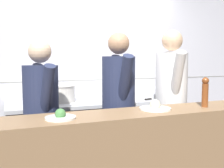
{
  "coord_description": "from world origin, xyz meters",
  "views": [
    {
      "loc": [
        -1.16,
        -2.27,
        1.43
      ],
      "look_at": [
        -0.03,
        0.56,
        1.15
      ],
      "focal_mm": 42.0,
      "sensor_mm": 36.0,
      "label": 1
    }
  ],
  "objects_px": {
    "oven_range": "(59,139)",
    "chef_head_cook": "(41,116)",
    "chef_line": "(171,99)",
    "plated_dish_main": "(60,116)",
    "pepper_mill": "(205,91)",
    "stock_pot": "(62,93)",
    "mixing_bowl_steel": "(150,94)",
    "chefs_knife": "(154,99)",
    "chef_sous": "(118,105)",
    "plated_dish_appetiser": "(155,107)"
  },
  "relations": [
    {
      "from": "stock_pot",
      "to": "chef_sous",
      "type": "distance_m",
      "value": 0.82
    },
    {
      "from": "chef_head_cook",
      "to": "chef_line",
      "type": "relative_size",
      "value": 0.91
    },
    {
      "from": "plated_dish_appetiser",
      "to": "chef_head_cook",
      "type": "height_order",
      "value": "chef_head_cook"
    },
    {
      "from": "oven_range",
      "to": "chef_line",
      "type": "relative_size",
      "value": 0.68
    },
    {
      "from": "chefs_knife",
      "to": "plated_dish_main",
      "type": "xyz_separation_m",
      "value": [
        -1.44,
        -1.07,
        0.09
      ]
    },
    {
      "from": "chefs_knife",
      "to": "chef_sous",
      "type": "bearing_deg",
      "value": -146.68
    },
    {
      "from": "oven_range",
      "to": "chef_line",
      "type": "distance_m",
      "value": 1.45
    },
    {
      "from": "plated_dish_main",
      "to": "chef_head_cook",
      "type": "height_order",
      "value": "chef_head_cook"
    },
    {
      "from": "oven_range",
      "to": "chefs_knife",
      "type": "height_order",
      "value": "chefs_knife"
    },
    {
      "from": "chefs_knife",
      "to": "plated_dish_appetiser",
      "type": "relative_size",
      "value": 1.37
    },
    {
      "from": "plated_dish_main",
      "to": "chef_sous",
      "type": "relative_size",
      "value": 0.14
    },
    {
      "from": "chef_head_cook",
      "to": "oven_range",
      "type": "bearing_deg",
      "value": 58.57
    },
    {
      "from": "chef_head_cook",
      "to": "chef_line",
      "type": "distance_m",
      "value": 1.47
    },
    {
      "from": "pepper_mill",
      "to": "chef_line",
      "type": "bearing_deg",
      "value": 87.43
    },
    {
      "from": "mixing_bowl_steel",
      "to": "plated_dish_main",
      "type": "height_order",
      "value": "plated_dish_main"
    },
    {
      "from": "stock_pot",
      "to": "mixing_bowl_steel",
      "type": "distance_m",
      "value": 1.25
    },
    {
      "from": "stock_pot",
      "to": "chef_line",
      "type": "bearing_deg",
      "value": -30.35
    },
    {
      "from": "chefs_knife",
      "to": "stock_pot",
      "type": "bearing_deg",
      "value": 170.92
    },
    {
      "from": "oven_range",
      "to": "chef_head_cook",
      "type": "bearing_deg",
      "value": -112.81
    },
    {
      "from": "chef_sous",
      "to": "stock_pot",
      "type": "bearing_deg",
      "value": 132.63
    },
    {
      "from": "pepper_mill",
      "to": "chef_head_cook",
      "type": "height_order",
      "value": "chef_head_cook"
    },
    {
      "from": "stock_pot",
      "to": "chef_line",
      "type": "relative_size",
      "value": 0.19
    },
    {
      "from": "oven_range",
      "to": "chefs_knife",
      "type": "relative_size",
      "value": 3.16
    },
    {
      "from": "oven_range",
      "to": "chef_sous",
      "type": "relative_size",
      "value": 0.7
    },
    {
      "from": "oven_range",
      "to": "chef_sous",
      "type": "distance_m",
      "value": 0.96
    },
    {
      "from": "chef_line",
      "to": "plated_dish_main",
      "type": "bearing_deg",
      "value": -138.29
    },
    {
      "from": "pepper_mill",
      "to": "chef_line",
      "type": "xyz_separation_m",
      "value": [
        0.03,
        0.59,
        -0.15
      ]
    },
    {
      "from": "chefs_knife",
      "to": "chef_head_cook",
      "type": "height_order",
      "value": "chef_head_cook"
    },
    {
      "from": "oven_range",
      "to": "plated_dish_main",
      "type": "distance_m",
      "value": 1.35
    },
    {
      "from": "mixing_bowl_steel",
      "to": "pepper_mill",
      "type": "xyz_separation_m",
      "value": [
        -0.14,
        -1.26,
        0.18
      ]
    },
    {
      "from": "chef_head_cook",
      "to": "chefs_knife",
      "type": "bearing_deg",
      "value": 9.45
    },
    {
      "from": "chef_line",
      "to": "chef_sous",
      "type": "bearing_deg",
      "value": -162.0
    },
    {
      "from": "chefs_knife",
      "to": "plated_dish_main",
      "type": "height_order",
      "value": "plated_dish_main"
    },
    {
      "from": "oven_range",
      "to": "chef_sous",
      "type": "height_order",
      "value": "chef_sous"
    },
    {
      "from": "chef_head_cook",
      "to": "chef_line",
      "type": "xyz_separation_m",
      "value": [
        1.47,
        0.02,
        0.08
      ]
    },
    {
      "from": "oven_range",
      "to": "chef_line",
      "type": "bearing_deg",
      "value": -27.8
    },
    {
      "from": "chefs_knife",
      "to": "oven_range",
      "type": "bearing_deg",
      "value": 173.04
    },
    {
      "from": "plated_dish_main",
      "to": "pepper_mill",
      "type": "height_order",
      "value": "pepper_mill"
    },
    {
      "from": "mixing_bowl_steel",
      "to": "pepper_mill",
      "type": "height_order",
      "value": "pepper_mill"
    },
    {
      "from": "plated_dish_main",
      "to": "chef_sous",
      "type": "bearing_deg",
      "value": 39.28
    },
    {
      "from": "mixing_bowl_steel",
      "to": "chef_head_cook",
      "type": "distance_m",
      "value": 1.72
    },
    {
      "from": "plated_dish_main",
      "to": "plated_dish_appetiser",
      "type": "relative_size",
      "value": 0.83
    },
    {
      "from": "plated_dish_main",
      "to": "chef_head_cook",
      "type": "relative_size",
      "value": 0.14
    },
    {
      "from": "pepper_mill",
      "to": "chef_sous",
      "type": "relative_size",
      "value": 0.16
    },
    {
      "from": "oven_range",
      "to": "pepper_mill",
      "type": "bearing_deg",
      "value": -46.17
    },
    {
      "from": "oven_range",
      "to": "chef_head_cook",
      "type": "height_order",
      "value": "chef_head_cook"
    },
    {
      "from": "mixing_bowl_steel",
      "to": "chef_line",
      "type": "height_order",
      "value": "chef_line"
    },
    {
      "from": "oven_range",
      "to": "pepper_mill",
      "type": "height_order",
      "value": "pepper_mill"
    },
    {
      "from": "plated_dish_main",
      "to": "pepper_mill",
      "type": "relative_size",
      "value": 0.83
    },
    {
      "from": "stock_pot",
      "to": "chef_sous",
      "type": "height_order",
      "value": "chef_sous"
    }
  ]
}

